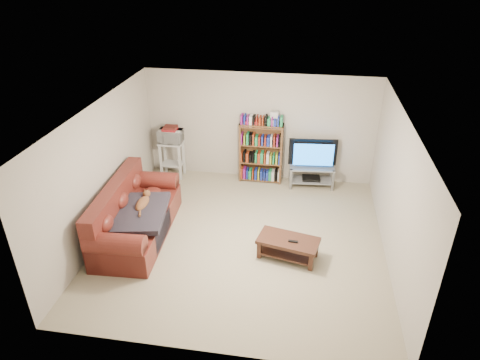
% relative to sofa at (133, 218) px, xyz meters
% --- Properties ---
extents(floor, '(5.00, 5.00, 0.00)m').
position_rel_sofa_xyz_m(floor, '(1.97, 0.15, -0.35)').
color(floor, tan).
rests_on(floor, ground).
extents(ceiling, '(5.00, 5.00, 0.00)m').
position_rel_sofa_xyz_m(ceiling, '(1.97, 0.15, 2.05)').
color(ceiling, white).
rests_on(ceiling, ground).
extents(wall_back, '(5.00, 0.00, 5.00)m').
position_rel_sofa_xyz_m(wall_back, '(1.97, 2.65, 0.85)').
color(wall_back, beige).
rests_on(wall_back, ground).
extents(wall_front, '(5.00, 0.00, 5.00)m').
position_rel_sofa_xyz_m(wall_front, '(1.97, -2.35, 0.85)').
color(wall_front, beige).
rests_on(wall_front, ground).
extents(wall_left, '(0.00, 5.00, 5.00)m').
position_rel_sofa_xyz_m(wall_left, '(-0.53, 0.15, 0.85)').
color(wall_left, beige).
rests_on(wall_left, ground).
extents(wall_right, '(0.00, 5.00, 5.00)m').
position_rel_sofa_xyz_m(wall_right, '(4.47, 0.15, 0.85)').
color(wall_right, beige).
rests_on(wall_right, ground).
extents(sofa, '(1.12, 2.40, 1.00)m').
position_rel_sofa_xyz_m(sofa, '(0.00, 0.00, 0.00)').
color(sofa, maroon).
rests_on(sofa, floor).
extents(blanket, '(1.05, 1.28, 0.19)m').
position_rel_sofa_xyz_m(blanket, '(0.20, -0.15, 0.23)').
color(blanket, '#2A252F').
rests_on(blanket, sofa).
extents(cat, '(0.29, 0.65, 0.19)m').
position_rel_sofa_xyz_m(cat, '(0.19, 0.06, 0.29)').
color(cat, brown).
rests_on(cat, sofa).
extents(coffee_table, '(1.09, 0.71, 0.37)m').
position_rel_sofa_xyz_m(coffee_table, '(2.81, -0.22, -0.09)').
color(coffee_table, '#3E2115').
rests_on(coffee_table, floor).
extents(remote, '(0.17, 0.06, 0.02)m').
position_rel_sofa_xyz_m(remote, '(2.89, -0.29, 0.03)').
color(remote, black).
rests_on(remote, coffee_table).
extents(tv_stand, '(0.99, 0.51, 0.48)m').
position_rel_sofa_xyz_m(tv_stand, '(3.17, 2.35, -0.02)').
color(tv_stand, '#999EA3').
rests_on(tv_stand, floor).
extents(television, '(1.04, 0.22, 0.60)m').
position_rel_sofa_xyz_m(television, '(3.17, 2.35, 0.43)').
color(television, black).
rests_on(television, tv_stand).
extents(dvd_player, '(0.41, 0.30, 0.06)m').
position_rel_sofa_xyz_m(dvd_player, '(3.17, 2.35, -0.16)').
color(dvd_player, black).
rests_on(dvd_player, tv_stand).
extents(bookshelf, '(0.94, 0.30, 1.36)m').
position_rel_sofa_xyz_m(bookshelf, '(2.04, 2.45, 0.35)').
color(bookshelf, brown).
rests_on(bookshelf, floor).
extents(shelf_clutter, '(0.69, 0.21, 0.28)m').
position_rel_sofa_xyz_m(shelf_clutter, '(2.14, 2.46, 1.11)').
color(shelf_clutter, silver).
rests_on(shelf_clutter, bookshelf).
extents(microwave_stand, '(0.53, 0.39, 0.84)m').
position_rel_sofa_xyz_m(microwave_stand, '(0.03, 2.35, 0.19)').
color(microwave_stand, silver).
rests_on(microwave_stand, floor).
extents(microwave, '(0.52, 0.36, 0.29)m').
position_rel_sofa_xyz_m(microwave, '(0.03, 2.35, 0.64)').
color(microwave, silver).
rests_on(microwave, microwave_stand).
extents(game_boxes, '(0.31, 0.27, 0.05)m').
position_rel_sofa_xyz_m(game_boxes, '(0.03, 2.35, 0.80)').
color(game_boxes, maroon).
rests_on(game_boxes, microwave).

